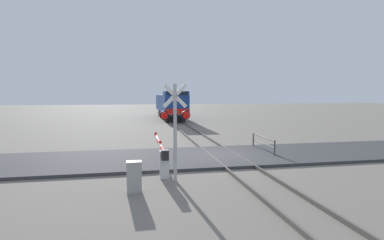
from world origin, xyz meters
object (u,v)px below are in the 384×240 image
object	(u,v)px
utility_cabinet	(134,177)
guard_railing	(263,142)
crossing_signal	(175,122)
crossing_gate	(162,155)
locomotive	(170,104)

from	to	relation	value
utility_cabinet	guard_railing	bearing A→B (deg)	38.03
crossing_signal	guard_railing	xyz separation A→B (m)	(5.78, 4.70, -1.73)
crossing_gate	guard_railing	distance (m)	6.99
locomotive	crossing_signal	xyz separation A→B (m)	(-3.17, -28.90, 0.41)
locomotive	guard_railing	world-z (taller)	locomotive
locomotive	utility_cabinet	size ratio (longest dim) A/B	13.21
utility_cabinet	guard_railing	distance (m)	9.34
guard_railing	crossing_gate	bearing A→B (deg)	-151.85
utility_cabinet	guard_railing	world-z (taller)	utility_cabinet
locomotive	crossing_gate	size ratio (longest dim) A/B	2.38
locomotive	crossing_gate	world-z (taller)	locomotive
crossing_signal	utility_cabinet	world-z (taller)	crossing_signal
crossing_signal	guard_railing	distance (m)	7.65
locomotive	crossing_gate	xyz separation A→B (m)	(-3.55, -27.49, -1.17)
locomotive	guard_railing	distance (m)	24.37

